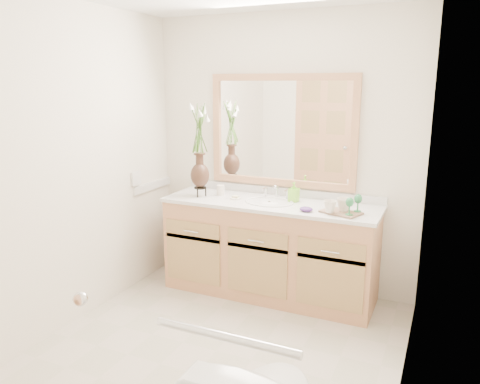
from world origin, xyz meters
The scene contains 22 objects.
floor centered at (0.00, 0.00, 0.00)m, with size 2.60×2.60×0.00m, color beige.
wall_back centered at (0.00, 1.30, 1.20)m, with size 2.40×0.02×2.40m, color silver.
wall_front centered at (0.00, -1.30, 1.20)m, with size 2.40×0.02×2.40m, color silver.
wall_left centered at (-1.20, 0.00, 1.20)m, with size 0.02×2.60×2.40m, color silver.
wall_right centered at (1.20, 0.00, 1.20)m, with size 0.02×2.60×2.40m, color silver.
vanity centered at (0.00, 1.01, 0.40)m, with size 1.80×0.55×0.80m.
counter centered at (0.00, 1.01, 0.82)m, with size 1.84×0.57×0.03m, color silver.
sink centered at (0.00, 1.00, 0.78)m, with size 0.38×0.34×0.23m.
mirror centered at (0.00, 1.28, 1.41)m, with size 1.32×0.04×0.97m.
switch_plate centered at (-1.19, 0.76, 0.98)m, with size 0.02×0.12×0.12m, color white.
door centered at (-0.30, -1.29, 1.00)m, with size 0.80×0.03×2.00m, color tan.
grab_bar centered at (0.70, -1.27, 0.95)m, with size 0.03×0.03×0.55m, color silver.
flower_vase centered at (-0.64, 0.95, 1.37)m, with size 0.19×0.19×0.80m.
tumbler centered at (-0.49, 1.07, 0.87)m, with size 0.07×0.07×0.09m, color silver.
soap_dish centered at (-0.31, 0.99, 0.84)m, with size 0.09×0.09×0.03m.
soap_bottle centered at (0.17, 1.12, 0.90)m, with size 0.07×0.07×0.15m, color #8AEB37.
purple_dish centered at (0.36, 0.85, 0.85)m, with size 0.11×0.08×0.04m, color #47236B.
tray centered at (0.62, 0.91, 0.84)m, with size 0.29×0.19×0.01m, color brown.
mug_left centered at (0.55, 0.85, 0.89)m, with size 0.10×0.09×0.10m, color silver.
mug_right centered at (0.64, 0.93, 0.90)m, with size 0.11×0.10×0.11m, color silver.
goblet_front centered at (0.70, 0.84, 0.94)m, with size 0.06×0.06×0.13m.
goblet_back centered at (0.74, 0.96, 0.94)m, with size 0.06×0.06×0.14m.
Camera 1 is at (1.35, -2.58, 1.81)m, focal length 35.00 mm.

